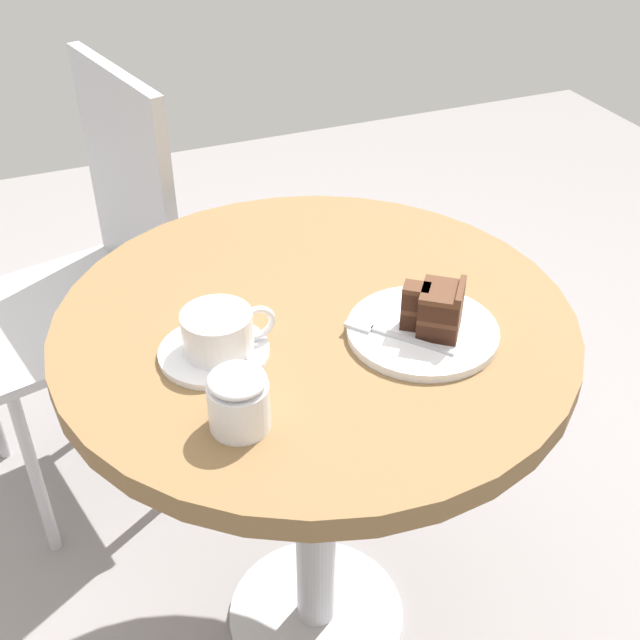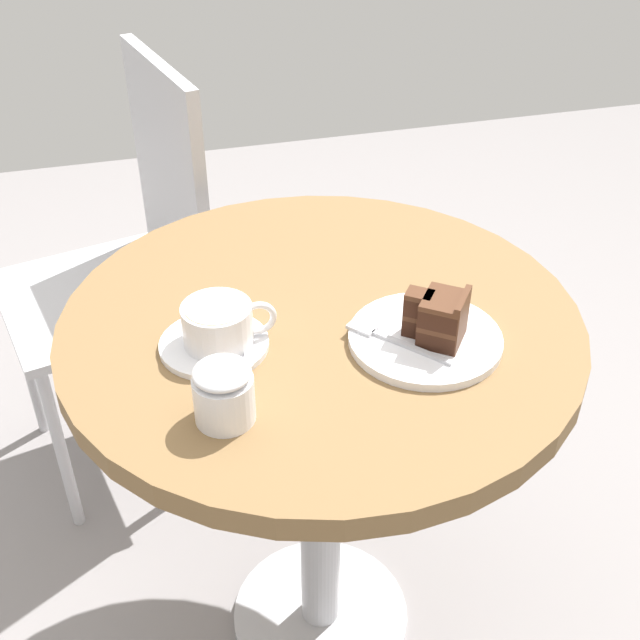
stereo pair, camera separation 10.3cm
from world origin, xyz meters
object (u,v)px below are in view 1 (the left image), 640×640
(saucer, at_px, (214,352))
(cake_plate, at_px, (422,331))
(coffee_cup, at_px, (219,331))
(cafe_chair, at_px, (98,261))
(fork, at_px, (386,333))
(cake_slice, at_px, (437,309))
(teaspoon, at_px, (250,357))
(napkin, at_px, (424,332))
(sugar_pot, at_px, (239,400))

(saucer, xyz_separation_m, cake_plate, (0.27, -0.06, 0.00))
(coffee_cup, xyz_separation_m, cake_plate, (0.26, -0.06, -0.03))
(cake_plate, height_order, cafe_chair, cafe_chair)
(saucer, xyz_separation_m, fork, (0.22, -0.06, 0.01))
(coffee_cup, height_order, cake_slice, cake_slice)
(teaspoon, bearing_deg, napkin, 99.89)
(saucer, bearing_deg, napkin, -12.42)
(saucer, relative_size, teaspoon, 1.46)
(cake_slice, xyz_separation_m, sugar_pot, (-0.29, -0.07, -0.01))
(cake_plate, bearing_deg, coffee_cup, 166.93)
(cake_plate, xyz_separation_m, sugar_pot, (-0.28, -0.08, 0.03))
(saucer, bearing_deg, cafe_chair, 97.34)
(cake_plate, relative_size, napkin, 1.06)
(teaspoon, distance_m, cafe_chair, 0.68)
(teaspoon, relative_size, cake_slice, 1.12)
(sugar_pot, bearing_deg, coffee_cup, 82.82)
(cake_plate, height_order, cake_slice, cake_slice)
(teaspoon, bearing_deg, cake_plate, 99.29)
(cake_slice, xyz_separation_m, fork, (-0.06, 0.02, -0.03))
(coffee_cup, xyz_separation_m, cake_slice, (0.27, -0.07, 0.01))
(cake_plate, relative_size, fork, 1.60)
(fork, height_order, napkin, fork)
(napkin, bearing_deg, teaspoon, 173.73)
(cake_slice, relative_size, sugar_pot, 1.12)
(cake_plate, bearing_deg, cafe_chair, 117.60)
(napkin, relative_size, cafe_chair, 0.22)
(napkin, bearing_deg, fork, 177.20)
(cake_slice, height_order, fork, cake_slice)
(sugar_pot, bearing_deg, saucer, 86.52)
(saucer, distance_m, cafe_chair, 0.64)
(saucer, xyz_separation_m, cake_slice, (0.28, -0.07, 0.04))
(saucer, relative_size, napkin, 0.75)
(napkin, distance_m, cafe_chair, 0.78)
(cake_slice, bearing_deg, teaspoon, 171.05)
(saucer, height_order, napkin, saucer)
(coffee_cup, xyz_separation_m, napkin, (0.27, -0.06, -0.04))
(cake_plate, distance_m, cafe_chair, 0.78)
(saucer, height_order, cake_slice, cake_slice)
(cafe_chair, bearing_deg, fork, 10.76)
(saucer, distance_m, sugar_pot, 0.14)
(teaspoon, height_order, cake_plate, teaspoon)
(teaspoon, height_order, fork, fork)
(napkin, height_order, sugar_pot, sugar_pot)
(cake_slice, height_order, cafe_chair, cafe_chair)
(saucer, distance_m, cake_plate, 0.28)
(teaspoon, bearing_deg, cake_slice, 97.21)
(coffee_cup, xyz_separation_m, teaspoon, (0.03, -0.03, -0.03))
(coffee_cup, distance_m, cafe_chair, 0.65)
(napkin, bearing_deg, cake_slice, -53.65)
(fork, distance_m, sugar_pot, 0.24)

